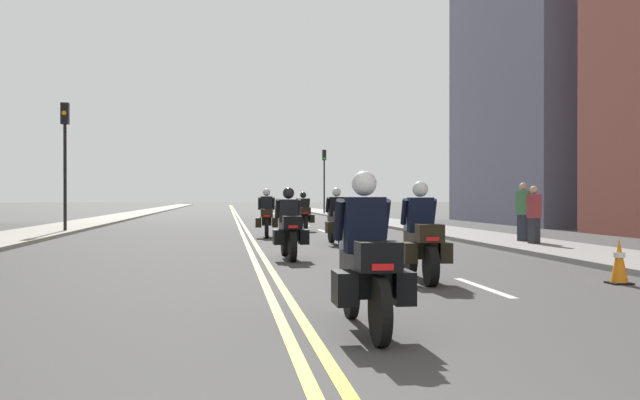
{
  "coord_description": "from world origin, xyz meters",
  "views": [
    {
      "loc": [
        -0.73,
        -2.32,
        1.39
      ],
      "look_at": [
        1.86,
        17.02,
        1.3
      ],
      "focal_mm": 39.52,
      "sensor_mm": 36.0,
      "label": 1
    }
  ],
  "objects_px": {
    "motorcycle_1": "(421,242)",
    "traffic_light_near": "(65,144)",
    "traffic_cone_0": "(619,261)",
    "pedestrian_1": "(534,216)",
    "motorcycle_3": "(337,222)",
    "motorcycle_2": "(289,230)",
    "motorcycle_5": "(304,215)",
    "motorcycle_0": "(366,266)",
    "traffic_light_far": "(324,170)",
    "pedestrian_0": "(523,213)",
    "motorcycle_4": "(267,217)"
  },
  "relations": [
    {
      "from": "motorcycle_2",
      "to": "pedestrian_1",
      "type": "distance_m",
      "value": 7.34
    },
    {
      "from": "motorcycle_0",
      "to": "motorcycle_5",
      "type": "distance_m",
      "value": 21.4
    },
    {
      "from": "motorcycle_3",
      "to": "motorcycle_5",
      "type": "distance_m",
      "value": 8.27
    },
    {
      "from": "motorcycle_4",
      "to": "pedestrian_0",
      "type": "height_order",
      "value": "pedestrian_0"
    },
    {
      "from": "motorcycle_1",
      "to": "motorcycle_2",
      "type": "bearing_deg",
      "value": 115.51
    },
    {
      "from": "traffic_light_near",
      "to": "pedestrian_1",
      "type": "xyz_separation_m",
      "value": [
        14.28,
        -9.34,
        -2.51
      ]
    },
    {
      "from": "traffic_light_near",
      "to": "motorcycle_4",
      "type": "bearing_deg",
      "value": -24.45
    },
    {
      "from": "motorcycle_3",
      "to": "pedestrian_1",
      "type": "xyz_separation_m",
      "value": [
        5.09,
        -1.97,
        0.2
      ]
    },
    {
      "from": "traffic_light_far",
      "to": "motorcycle_0",
      "type": "bearing_deg",
      "value": -97.45
    },
    {
      "from": "motorcycle_5",
      "to": "pedestrian_1",
      "type": "bearing_deg",
      "value": -64.57
    },
    {
      "from": "motorcycle_3",
      "to": "motorcycle_5",
      "type": "relative_size",
      "value": 1.04
    },
    {
      "from": "motorcycle_2",
      "to": "motorcycle_4",
      "type": "relative_size",
      "value": 1.01
    },
    {
      "from": "motorcycle_0",
      "to": "pedestrian_1",
      "type": "distance_m",
      "value": 13.05
    },
    {
      "from": "motorcycle_0",
      "to": "motorcycle_2",
      "type": "height_order",
      "value": "motorcycle_0"
    },
    {
      "from": "traffic_cone_0",
      "to": "traffic_light_near",
      "type": "bearing_deg",
      "value": 125.65
    },
    {
      "from": "motorcycle_2",
      "to": "pedestrian_1",
      "type": "relative_size",
      "value": 1.36
    },
    {
      "from": "motorcycle_0",
      "to": "motorcycle_5",
      "type": "height_order",
      "value": "motorcycle_0"
    },
    {
      "from": "traffic_cone_0",
      "to": "traffic_light_near",
      "type": "relative_size",
      "value": 0.15
    },
    {
      "from": "pedestrian_0",
      "to": "motorcycle_1",
      "type": "bearing_deg",
      "value": 118.77
    },
    {
      "from": "motorcycle_4",
      "to": "traffic_light_far",
      "type": "relative_size",
      "value": 0.46
    },
    {
      "from": "motorcycle_0",
      "to": "traffic_light_far",
      "type": "height_order",
      "value": "traffic_light_far"
    },
    {
      "from": "traffic_light_near",
      "to": "pedestrian_0",
      "type": "distance_m",
      "value": 16.82
    },
    {
      "from": "motorcycle_3",
      "to": "traffic_cone_0",
      "type": "xyz_separation_m",
      "value": [
        3.01,
        -9.64,
        -0.31
      ]
    },
    {
      "from": "motorcycle_2",
      "to": "traffic_light_near",
      "type": "bearing_deg",
      "value": 120.74
    },
    {
      "from": "motorcycle_5",
      "to": "pedestrian_1",
      "type": "relative_size",
      "value": 1.27
    },
    {
      "from": "traffic_light_near",
      "to": "motorcycle_0",
      "type": "bearing_deg",
      "value": -70.07
    },
    {
      "from": "motorcycle_5",
      "to": "traffic_light_near",
      "type": "xyz_separation_m",
      "value": [
        -9.12,
        -0.89,
        2.72
      ]
    },
    {
      "from": "motorcycle_1",
      "to": "motorcycle_3",
      "type": "relative_size",
      "value": 1.0
    },
    {
      "from": "traffic_cone_0",
      "to": "pedestrian_1",
      "type": "bearing_deg",
      "value": 74.83
    },
    {
      "from": "motorcycle_1",
      "to": "pedestrian_0",
      "type": "bearing_deg",
      "value": 59.93
    },
    {
      "from": "motorcycle_3",
      "to": "pedestrian_0",
      "type": "xyz_separation_m",
      "value": [
        5.26,
        -0.87,
        0.26
      ]
    },
    {
      "from": "pedestrian_1",
      "to": "traffic_light_near",
      "type": "bearing_deg",
      "value": 41.84
    },
    {
      "from": "traffic_cone_0",
      "to": "motorcycle_2",
      "type": "bearing_deg",
      "value": 133.1
    },
    {
      "from": "motorcycle_1",
      "to": "traffic_light_near",
      "type": "bearing_deg",
      "value": 122.76
    },
    {
      "from": "pedestrian_0",
      "to": "pedestrian_1",
      "type": "distance_m",
      "value": 1.11
    },
    {
      "from": "motorcycle_4",
      "to": "traffic_light_near",
      "type": "distance_m",
      "value": 8.54
    },
    {
      "from": "motorcycle_1",
      "to": "motorcycle_3",
      "type": "bearing_deg",
      "value": 93.24
    },
    {
      "from": "traffic_light_far",
      "to": "motorcycle_1",
      "type": "bearing_deg",
      "value": -95.81
    },
    {
      "from": "motorcycle_1",
      "to": "motorcycle_5",
      "type": "distance_m",
      "value": 17.15
    },
    {
      "from": "traffic_cone_0",
      "to": "pedestrian_1",
      "type": "xyz_separation_m",
      "value": [
        2.08,
        7.67,
        0.51
      ]
    },
    {
      "from": "traffic_light_near",
      "to": "pedestrian_0",
      "type": "relative_size",
      "value": 2.74
    },
    {
      "from": "traffic_light_near",
      "to": "traffic_light_far",
      "type": "bearing_deg",
      "value": 62.45
    },
    {
      "from": "motorcycle_0",
      "to": "traffic_light_far",
      "type": "distance_m",
      "value": 46.7
    },
    {
      "from": "motorcycle_4",
      "to": "traffic_cone_0",
      "type": "bearing_deg",
      "value": -68.13
    },
    {
      "from": "motorcycle_3",
      "to": "motorcycle_4",
      "type": "xyz_separation_m",
      "value": [
        -1.81,
        4.02,
        0.01
      ]
    },
    {
      "from": "traffic_cone_0",
      "to": "traffic_light_far",
      "type": "bearing_deg",
      "value": 88.32
    },
    {
      "from": "motorcycle_1",
      "to": "motorcycle_5",
      "type": "relative_size",
      "value": 1.03
    },
    {
      "from": "motorcycle_2",
      "to": "pedestrian_0",
      "type": "bearing_deg",
      "value": 25.98
    },
    {
      "from": "motorcycle_5",
      "to": "pedestrian_1",
      "type": "xyz_separation_m",
      "value": [
        5.16,
        -10.24,
        0.21
      ]
    },
    {
      "from": "motorcycle_0",
      "to": "motorcycle_1",
      "type": "height_order",
      "value": "motorcycle_0"
    }
  ]
}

